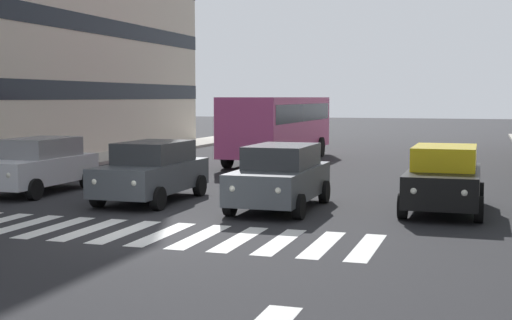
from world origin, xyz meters
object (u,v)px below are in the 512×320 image
Objects in this scene: car_0 at (444,178)px; bus_behind_traffic at (279,122)px; car_1 at (280,176)px; car_2 at (152,171)px; car_3 at (38,165)px.

car_0 is 15.14m from bus_behind_traffic.
car_1 is 3.93m from car_2.
car_0 is 1.00× the size of car_3.
car_2 is (8.13, 0.67, 0.00)m from car_0.
car_3 is at bearing 0.38° from car_0.
bus_behind_traffic reaches higher than car_3.
car_3 is 0.42× the size of bus_behind_traffic.
car_2 is 4.29m from car_3.
car_2 is at bearing -3.44° from car_1.
car_2 is 0.42× the size of bus_behind_traffic.
car_3 is (4.25, -0.59, 0.00)m from car_2.
car_3 is (8.17, -0.83, 0.00)m from car_1.
car_0 and car_3 have the same top height.
car_2 is at bearing 4.73° from car_0.
car_3 is 13.54m from bus_behind_traffic.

